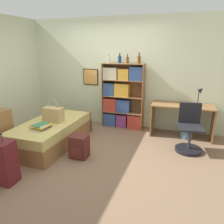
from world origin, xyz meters
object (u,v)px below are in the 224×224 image
(bed, at_px, (52,133))
(bookcase, at_px, (121,98))
(book_stack_on_bed, at_px, (41,126))
(bottle_blue, at_px, (139,59))
(bottle_brown, at_px, (120,59))
(waste_bin, at_px, (186,132))
(desk, at_px, (182,114))
(handbag, at_px, (53,114))
(bottle_green, at_px, (109,60))
(desk_chair, at_px, (189,136))
(bottle_clear, at_px, (127,60))
(backpack, at_px, (79,147))
(desk_lamp, at_px, (200,93))

(bed, height_order, bookcase, bookcase)
(book_stack_on_bed, height_order, bottle_blue, bottle_blue)
(bottle_brown, relative_size, waste_bin, 0.87)
(book_stack_on_bed, height_order, bookcase, bookcase)
(bookcase, bearing_deg, bottle_blue, 1.34)
(desk, bearing_deg, bookcase, 174.88)
(bed, xyz_separation_m, handbag, (0.04, 0.03, 0.39))
(bed, xyz_separation_m, bottle_green, (0.74, 1.39, 1.39))
(book_stack_on_bed, distance_m, desk_chair, 2.78)
(bed, xyz_separation_m, bookcase, (1.04, 1.40, 0.50))
(book_stack_on_bed, bearing_deg, handbag, 90.68)
(bottle_clear, xyz_separation_m, waste_bin, (1.41, -0.19, -1.51))
(bottle_clear, xyz_separation_m, backpack, (-0.39, -1.75, -1.43))
(bookcase, height_order, desk, bookcase)
(bed, relative_size, bottle_blue, 7.77)
(bottle_clear, bearing_deg, handbag, -129.49)
(waste_bin, bearing_deg, bottle_clear, 172.45)
(book_stack_on_bed, bearing_deg, backpack, 3.14)
(bottle_brown, relative_size, bottle_clear, 1.07)
(desk_lamp, bearing_deg, waste_bin, -148.48)
(desk_chair, xyz_separation_m, waste_bin, (-0.05, 0.62, -0.16))
(bookcase, relative_size, bottle_blue, 6.60)
(desk_chair, relative_size, backpack, 2.19)
(bottle_green, relative_size, desk_lamp, 0.48)
(bottle_brown, xyz_separation_m, bottle_blue, (0.46, -0.02, 0.00))
(book_stack_on_bed, distance_m, desk_lamp, 3.27)
(bottle_green, bearing_deg, bed, -117.99)
(book_stack_on_bed, relative_size, bookcase, 0.24)
(bottle_green, bearing_deg, bottle_brown, 9.96)
(bookcase, relative_size, bottle_clear, 7.46)
(bottle_blue, distance_m, desk_chair, 1.98)
(desk, bearing_deg, book_stack_on_bed, -145.58)
(book_stack_on_bed, height_order, bottle_clear, bottle_clear)
(bottle_brown, distance_m, bottle_blue, 0.46)
(bottle_green, xyz_separation_m, bottle_brown, (0.25, 0.04, 0.01))
(bed, distance_m, desk_lamp, 3.18)
(backpack, xyz_separation_m, waste_bin, (1.80, 1.56, -0.08))
(bottle_brown, bearing_deg, waste_bin, -7.62)
(bed, relative_size, desk_chair, 2.03)
(waste_bin, bearing_deg, handbag, -154.94)
(desk_lamp, xyz_separation_m, waste_bin, (-0.20, -0.12, -0.87))
(bottle_green, relative_size, bottle_brown, 0.87)
(backpack, bearing_deg, book_stack_on_bed, -176.86)
(handbag, relative_size, waste_bin, 1.82)
(handbag, height_order, desk, handbag)
(desk, height_order, desk_chair, desk_chair)
(desk, bearing_deg, desk_lamp, 11.77)
(handbag, xyz_separation_m, backpack, (0.74, -0.37, -0.43))
(bottle_green, height_order, waste_bin, bottle_green)
(waste_bin, bearing_deg, bed, -154.84)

